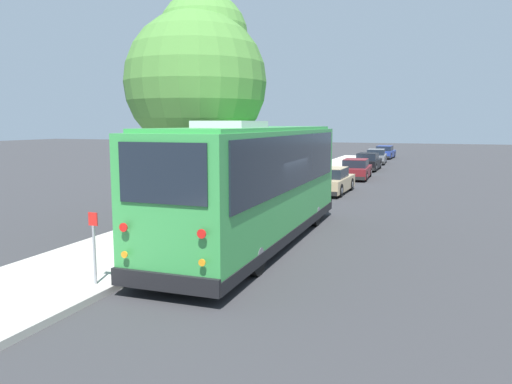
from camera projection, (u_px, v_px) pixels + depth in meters
ground_plane at (263, 244)px, 14.72m from camera, size 160.00×160.00×0.00m
sidewalk_slab at (166, 233)px, 15.83m from camera, size 80.00×3.24×0.15m
curb_strip at (215, 237)px, 15.25m from camera, size 80.00×0.14×0.15m
shuttle_bus at (256, 179)px, 14.54m from camera, size 10.82×2.72×3.59m
parked_sedan_tan at (331, 181)px, 25.42m from camera, size 4.42×1.75×1.31m
parked_sedan_maroon at (356, 170)px, 32.02m from camera, size 4.49×1.87×1.28m
parked_sedan_black at (368, 162)px, 38.04m from camera, size 4.54×1.72×1.30m
parked_sedan_gray at (376, 157)px, 44.10m from camera, size 4.45×1.89×1.29m
parked_sedan_blue at (385, 153)px, 50.81m from camera, size 4.55×1.85×1.28m
street_tree at (197, 73)px, 16.63m from camera, size 4.71×4.71×7.79m
sign_post_near at (94, 247)px, 10.47m from camera, size 0.06×0.22×1.54m
sign_post_far at (133, 240)px, 11.81m from camera, size 0.06×0.06×1.30m
fire_hydrant at (279, 190)px, 22.38m from camera, size 0.22×0.22×0.81m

